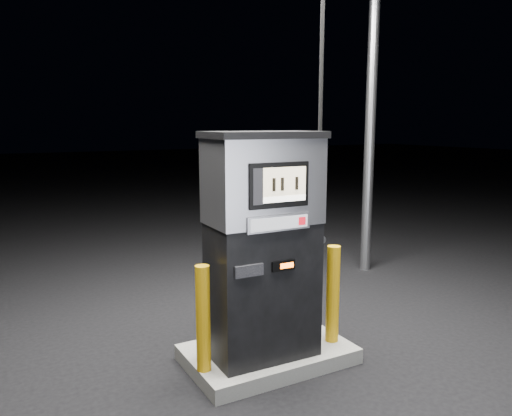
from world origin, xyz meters
TOP-DOWN VIEW (x-y plane):
  - ground at (0.00, 0.00)m, footprint 80.00×80.00m
  - pump_island at (0.00, 0.00)m, footprint 1.60×1.00m
  - fuel_dispenser at (-0.12, -0.10)m, footprint 1.17×0.66m
  - bollard_left at (-0.74, -0.12)m, footprint 0.15×0.15m
  - bollard_right at (0.65, -0.18)m, footprint 0.14×0.14m

SIDE VIEW (x-z plane):
  - ground at x=0.00m, z-range 0.00..0.00m
  - pump_island at x=0.00m, z-range 0.00..0.15m
  - bollard_left at x=-0.74m, z-range 0.15..1.12m
  - bollard_right at x=0.65m, z-range 0.15..1.15m
  - fuel_dispenser at x=-0.12m, z-range -0.96..3.45m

